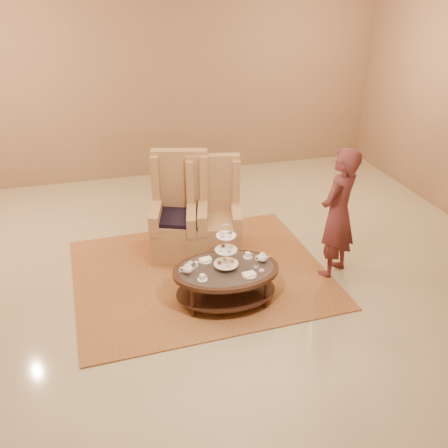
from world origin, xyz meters
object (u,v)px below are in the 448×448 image
object	(u,v)px
armchair_left	(181,219)
armchair_right	(214,221)
tea_table	(226,274)
person	(338,214)

from	to	relation	value
armchair_left	armchair_right	xyz separation A→B (m)	(0.42, -0.12, -0.02)
tea_table	armchair_right	world-z (taller)	armchair_right
armchair_left	armchair_right	bearing A→B (deg)	-1.85
tea_table	person	distance (m)	1.53
armchair_left	armchair_right	distance (m)	0.44
armchair_left	person	distance (m)	2.04
tea_table	armchair_right	xyz separation A→B (m)	(0.16, 1.17, 0.07)
tea_table	armchair_right	distance (m)	1.18
armchair_right	person	xyz separation A→B (m)	(1.29, -0.94, 0.39)
armchair_right	person	bearing A→B (deg)	-23.41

